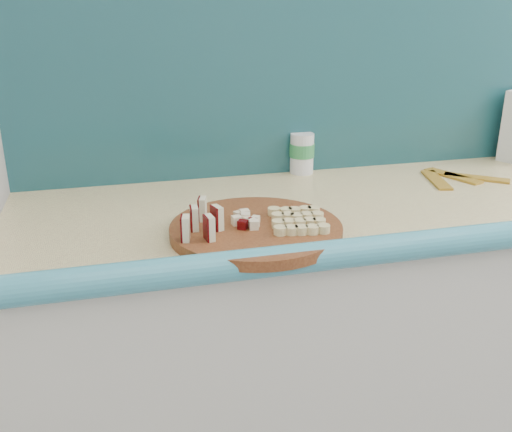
{
  "coord_description": "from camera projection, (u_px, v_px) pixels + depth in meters",
  "views": [
    {
      "loc": [
        -0.73,
        0.25,
        1.38
      ],
      "look_at": [
        -0.45,
        1.34,
        0.95
      ],
      "focal_mm": 40.0,
      "sensor_mm": 36.0,
      "label": 1
    }
  ],
  "objects": [
    {
      "name": "apple_chunks",
      "position": [
        245.0,
        221.0,
        1.21
      ],
      "size": [
        0.06,
        0.06,
        0.02
      ],
      "color": "beige",
      "rests_on": "cutting_board"
    },
    {
      "name": "banana_slices",
      "position": [
        298.0,
        220.0,
        1.21
      ],
      "size": [
        0.13,
        0.15,
        0.02
      ],
      "color": "#D2C080",
      "rests_on": "cutting_board"
    },
    {
      "name": "banana_peel",
      "position": [
        455.0,
        178.0,
        1.6
      ],
      "size": [
        0.24,
        0.2,
        0.01
      ],
      "rotation": [
        0.0,
        0.0,
        0.19
      ],
      "color": "#B58822",
      "rests_on": "kitchen_counter"
    },
    {
      "name": "kitchen_counter",
      "position": [
        425.0,
        340.0,
        1.66
      ],
      "size": [
        2.2,
        0.63,
        0.91
      ],
      "color": "beige",
      "rests_on": "ground"
    },
    {
      "name": "canister",
      "position": [
        302.0,
        152.0,
        1.64
      ],
      "size": [
        0.07,
        0.07,
        0.12
      ],
      "rotation": [
        0.0,
        0.0,
        -0.34
      ],
      "color": "silver",
      "rests_on": "kitchen_counter"
    },
    {
      "name": "apple_wedges",
      "position": [
        202.0,
        220.0,
        1.17
      ],
      "size": [
        0.09,
        0.15,
        0.05
      ],
      "color": "beige",
      "rests_on": "cutting_board"
    },
    {
      "name": "cutting_board",
      "position": [
        256.0,
        230.0,
        1.22
      ],
      "size": [
        0.43,
        0.43,
        0.02
      ],
      "primitive_type": "cylinder",
      "rotation": [
        0.0,
        0.0,
        -0.19
      ],
      "color": "#4B2110",
      "rests_on": "kitchen_counter"
    },
    {
      "name": "backsplash",
      "position": [
        399.0,
        81.0,
        1.67
      ],
      "size": [
        2.2,
        0.02,
        0.5
      ],
      "primitive_type": "cube",
      "color": "teal",
      "rests_on": "kitchen_counter"
    }
  ]
}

